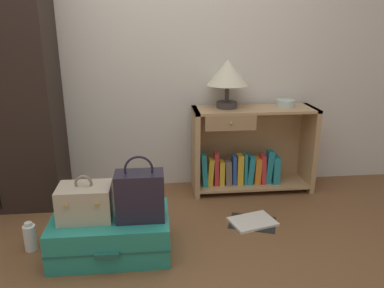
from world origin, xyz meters
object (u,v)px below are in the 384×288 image
object	(u,v)px
bowl	(286,103)
open_book_on_floor	(253,222)
bottle	(30,237)
train_case	(85,202)
table_lamp	(228,75)
bookshelf	(249,152)
handbag	(140,195)
suitcase_large	(111,234)

from	to	relation	value
bowl	open_book_on_floor	world-z (taller)	bowl
bottle	open_book_on_floor	distance (m)	1.52
train_case	bottle	world-z (taller)	train_case
table_lamp	open_book_on_floor	bearing A→B (deg)	-81.62
bowl	train_case	bearing A→B (deg)	-149.60
bookshelf	handbag	xyz separation A→B (m)	(-0.90, -0.91, 0.07)
train_case	table_lamp	bearing A→B (deg)	41.08
table_lamp	bowl	size ratio (longest dim) A/B	2.57
bookshelf	open_book_on_floor	distance (m)	0.70
train_case	open_book_on_floor	bearing A→B (deg)	13.61
handbag	table_lamp	bearing A→B (deg)	53.24
bowl	handbag	world-z (taller)	bowl
suitcase_large	handbag	distance (m)	0.34
bookshelf	handbag	world-z (taller)	bookshelf
suitcase_large	train_case	bearing A→B (deg)	-175.43
train_case	handbag	distance (m)	0.34
open_book_on_floor	handbag	bearing A→B (deg)	-158.62
bookshelf	bottle	world-z (taller)	bookshelf
table_lamp	handbag	world-z (taller)	table_lamp
bookshelf	suitcase_large	xyz separation A→B (m)	(-1.09, -0.86, -0.21)
bowl	handbag	size ratio (longest dim) A/B	0.37
bowl	suitcase_large	xyz separation A→B (m)	(-1.39, -0.89, -0.63)
bowl	open_book_on_floor	size ratio (longest dim) A/B	0.39
bookshelf	bowl	distance (m)	0.51
suitcase_large	bottle	size ratio (longest dim) A/B	3.77
table_lamp	suitcase_large	distance (m)	1.53
bowl	handbag	xyz separation A→B (m)	(-1.20, -0.94, -0.35)
bottle	open_book_on_floor	bearing A→B (deg)	7.07
handbag	bookshelf	bearing A→B (deg)	45.38
bookshelf	bottle	xyz separation A→B (m)	(-1.61, -0.79, -0.25)
table_lamp	bowl	bearing A→B (deg)	0.01
bookshelf	table_lamp	world-z (taller)	table_lamp
train_case	bottle	distance (m)	0.47
bookshelf	table_lamp	bearing A→B (deg)	173.75
bowl	bottle	distance (m)	2.18
bottle	bookshelf	bearing A→B (deg)	26.10
bookshelf	bowl	size ratio (longest dim) A/B	6.73
bowl	train_case	xyz separation A→B (m)	(-1.53, -0.90, -0.39)
open_book_on_floor	bookshelf	bearing A→B (deg)	79.64
table_lamp	handbag	xyz separation A→B (m)	(-0.70, -0.94, -0.59)
table_lamp	bottle	xyz separation A→B (m)	(-1.41, -0.81, -0.91)
table_lamp	open_book_on_floor	xyz separation A→B (m)	(0.09, -0.63, -0.99)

